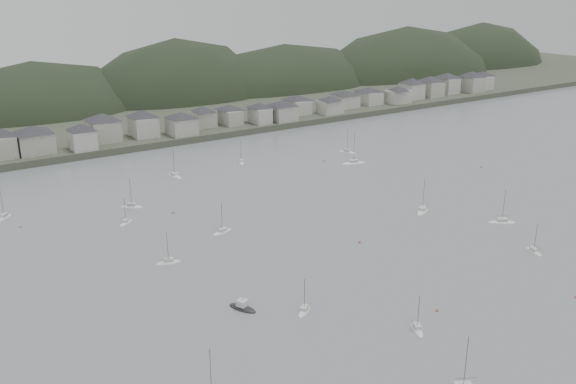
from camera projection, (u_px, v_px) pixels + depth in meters
ground at (472, 306)px, 140.31m from camera, size 900.00×900.00×0.00m
far_shore_land at (85, 101)px, 372.06m from camera, size 900.00×250.00×3.00m
forested_ridge at (109, 129)px, 358.57m from camera, size 851.55×103.94×102.57m
waterfront_town at (252, 110)px, 308.43m from camera, size 451.48×28.46×12.92m
sailboat_lead at (534, 252)px, 168.02m from camera, size 3.86×6.74×8.82m
moored_fleet at (207, 235)px, 178.90m from camera, size 216.57×157.49×13.88m
motor_launch_far at (242, 308)px, 138.92m from camera, size 5.25×7.67×3.74m
mooring_buoys at (320, 233)px, 180.44m from camera, size 165.64×125.18×0.70m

